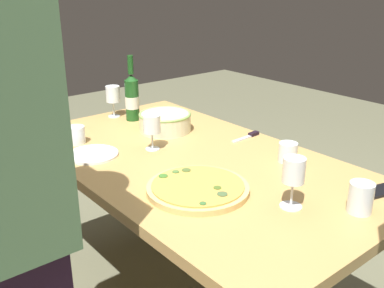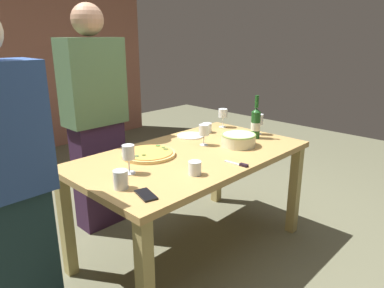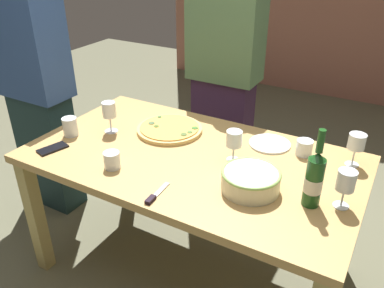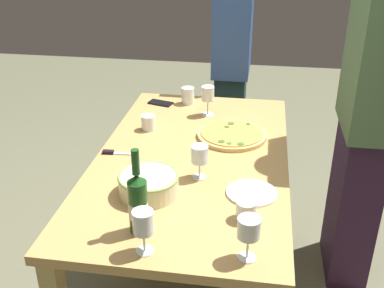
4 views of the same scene
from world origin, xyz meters
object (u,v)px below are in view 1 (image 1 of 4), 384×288
object	(u,v)px
serving_bowl	(165,121)
cup_amber	(288,152)
pizza_knife	(249,136)
side_plate	(93,154)
cup_ceramic	(361,198)
wine_glass_by_bottle	(152,126)
dining_table	(192,180)
wine_bottle	(132,97)
wine_glass_far_left	(294,173)
cup_spare	(76,135)
pizza	(198,188)
wine_glass_near_pizza	(50,107)
wine_glass_far_right	(113,95)
cell_phone	(376,192)

from	to	relation	value
serving_bowl	cup_amber	world-z (taller)	serving_bowl
pizza_knife	side_plate	bearing A→B (deg)	68.89
cup_ceramic	cup_amber	bearing A→B (deg)	-19.92
wine_glass_by_bottle	cup_amber	xyz separation A→B (m)	(-0.45, -0.34, -0.07)
dining_table	wine_glass_by_bottle	distance (m)	0.28
wine_glass_by_bottle	wine_bottle	bearing A→B (deg)	-21.57
wine_glass_far_left	cup_spare	size ratio (longest dim) A/B	2.14
serving_bowl	pizza	bearing A→B (deg)	153.46
serving_bowl	wine_glass_near_pizza	xyz separation A→B (m)	(0.34, 0.42, 0.07)
dining_table	wine_glass_near_pizza	distance (m)	0.78
serving_bowl	wine_glass_far_left	world-z (taller)	wine_glass_far_left
serving_bowl	wine_bottle	distance (m)	0.26
dining_table	wine_bottle	xyz separation A→B (m)	(0.60, -0.10, 0.21)
pizza	wine_glass_far_left	world-z (taller)	wine_glass_far_left
wine_glass_far_right	side_plate	xyz separation A→B (m)	(-0.42, 0.35, -0.11)
wine_glass_by_bottle	cup_amber	bearing A→B (deg)	-143.34
serving_bowl	side_plate	size ratio (longest dim) A/B	1.18
pizza	serving_bowl	size ratio (longest dim) A/B	1.42
pizza_knife	wine_glass_far_right	bearing A→B (deg)	24.99
pizza	serving_bowl	xyz separation A→B (m)	(0.59, -0.29, 0.04)
serving_bowl	wine_glass_near_pizza	bearing A→B (deg)	51.11
wine_glass_near_pizza	cup_ceramic	size ratio (longest dim) A/B	1.61
dining_table	wine_bottle	world-z (taller)	wine_bottle
serving_bowl	cup_spare	xyz separation A→B (m)	(0.11, 0.40, -0.01)
dining_table	wine_glass_by_bottle	bearing A→B (deg)	18.23
pizza	serving_bowl	world-z (taller)	serving_bowl
wine_glass_by_bottle	cup_spare	xyz separation A→B (m)	(0.28, 0.22, -0.07)
pizza	pizza_knife	bearing A→B (deg)	-63.29
pizza	serving_bowl	bearing A→B (deg)	-26.54
dining_table	side_plate	world-z (taller)	side_plate
wine_glass_near_pizza	serving_bowl	bearing A→B (deg)	-128.89
cell_phone	wine_glass_near_pizza	bearing A→B (deg)	39.51
side_plate	pizza_knife	xyz separation A→B (m)	(-0.26, -0.66, 0.00)
pizza	wine_bottle	xyz separation A→B (m)	(0.84, -0.27, 0.11)
side_plate	wine_glass_near_pizza	bearing A→B (deg)	0.11
wine_glass_far_left	pizza	bearing A→B (deg)	30.29
wine_glass_far_right	side_plate	distance (m)	0.56
wine_glass_far_left	wine_glass_far_right	size ratio (longest dim) A/B	1.04
wine_glass_near_pizza	cup_amber	bearing A→B (deg)	-149.17
serving_bowl	cup_amber	size ratio (longest dim) A/B	3.15
cup_amber	wine_glass_far_right	bearing A→B (deg)	12.84
serving_bowl	cup_spare	size ratio (longest dim) A/B	3.14
pizza	wine_glass_by_bottle	size ratio (longest dim) A/B	2.33
cup_amber	cup_ceramic	distance (m)	0.43
wine_glass_far_left	cell_phone	size ratio (longest dim) A/B	1.18
wine_bottle	cup_ceramic	world-z (taller)	wine_bottle
cup_amber	cell_phone	xyz separation A→B (m)	(-0.37, -0.02, -0.03)
wine_glass_far_left	cup_spare	bearing A→B (deg)	15.35
wine_glass_far_right	cup_ceramic	distance (m)	1.38
cup_spare	pizza	bearing A→B (deg)	-171.24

